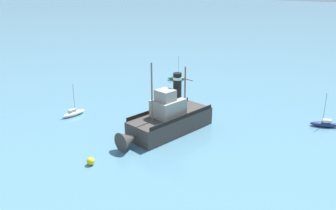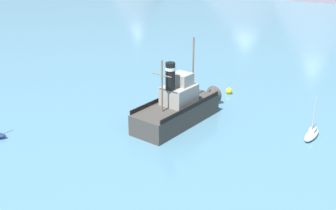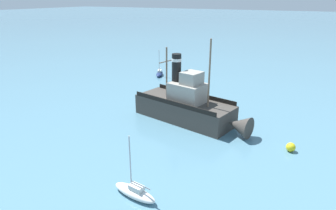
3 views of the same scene
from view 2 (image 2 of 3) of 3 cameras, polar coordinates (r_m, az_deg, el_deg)
ground_plane at (r=51.11m, az=1.59°, el=-2.20°), size 600.00×600.00×0.00m
old_tugboat at (r=50.35m, az=1.57°, el=-0.32°), size 6.56×14.78×9.90m
sailboat_white at (r=49.52m, az=18.89°, el=-3.75°), size 1.56×3.91×4.90m
mooring_buoy at (r=60.39m, az=8.26°, el=1.91°), size 0.88×0.88×0.88m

